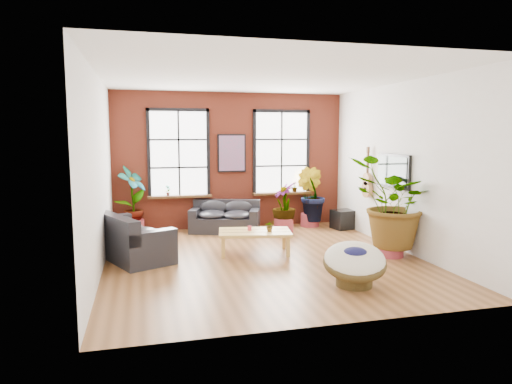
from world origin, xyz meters
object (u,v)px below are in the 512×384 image
sofa_back (225,218)px  coffee_table (255,233)px  sofa_left (126,236)px  papasan_chair (355,262)px

sofa_back → coffee_table: bearing=-66.0°
coffee_table → sofa_left: bearing=-178.0°
sofa_left → coffee_table: 2.58m
sofa_back → papasan_chair: bearing=-56.0°
sofa_back → sofa_left: 3.01m
sofa_back → sofa_left: bearing=-122.6°
sofa_left → coffee_table: (2.55, -0.37, 0.00)m
sofa_left → papasan_chair: 4.54m
sofa_left → coffee_table: size_ratio=1.57×
coffee_table → papasan_chair: (1.06, -2.38, -0.03)m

